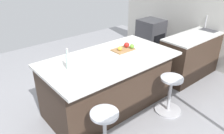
% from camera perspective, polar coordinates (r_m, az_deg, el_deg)
% --- Properties ---
extents(ground_plane, '(7.79, 7.79, 0.00)m').
position_cam_1_polar(ground_plane, '(3.68, -1.37, -12.55)').
color(ground_plane, gray).
extents(interior_partition_left, '(0.12, 5.20, 2.68)m').
position_cam_1_polar(interior_partition_left, '(5.35, 25.20, 13.57)').
color(interior_partition_left, beige).
rests_on(interior_partition_left, ground_plane).
extents(sink_cabinet, '(2.23, 0.60, 1.20)m').
position_cam_1_polar(sink_cabinet, '(5.26, 22.27, 3.86)').
color(sink_cabinet, '#38281E').
rests_on(sink_cabinet, ground_plane).
extents(oven_range, '(0.60, 0.61, 0.89)m').
position_cam_1_polar(oven_range, '(6.02, 10.11, 8.00)').
color(oven_range, '#38383D').
rests_on(oven_range, ground_plane).
extents(kitchen_island, '(2.15, 1.18, 0.93)m').
position_cam_1_polar(kitchen_island, '(3.64, -0.98, -4.00)').
color(kitchen_island, '#38281E').
rests_on(kitchen_island, ground_plane).
extents(stool_by_window, '(0.44, 0.44, 0.65)m').
position_cam_1_polar(stool_by_window, '(3.72, 14.90, -7.28)').
color(stool_by_window, '#B7B7BC').
rests_on(stool_by_window, ground_plane).
extents(stool_middle, '(0.44, 0.44, 0.65)m').
position_cam_1_polar(stool_middle, '(2.92, -1.91, -17.14)').
color(stool_middle, '#B7B7BC').
rests_on(stool_middle, ground_plane).
extents(cutting_board, '(0.36, 0.24, 0.02)m').
position_cam_1_polar(cutting_board, '(3.69, 2.91, 4.60)').
color(cutting_board, olive).
rests_on(cutting_board, kitchen_island).
extents(apple_yellow, '(0.07, 0.07, 0.07)m').
position_cam_1_polar(apple_yellow, '(3.61, 2.09, 4.90)').
color(apple_yellow, gold).
rests_on(apple_yellow, cutting_board).
extents(apple_red, '(0.09, 0.09, 0.09)m').
position_cam_1_polar(apple_red, '(3.75, 3.86, 5.83)').
color(apple_red, red).
rests_on(apple_red, cutting_board).
extents(apple_green, '(0.07, 0.07, 0.07)m').
position_cam_1_polar(apple_green, '(3.72, 5.27, 5.45)').
color(apple_green, '#609E2D').
rests_on(apple_green, cutting_board).
extents(water_bottle, '(0.06, 0.06, 0.31)m').
position_cam_1_polar(water_bottle, '(3.06, -11.49, 1.54)').
color(water_bottle, silver).
rests_on(water_bottle, kitchen_island).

